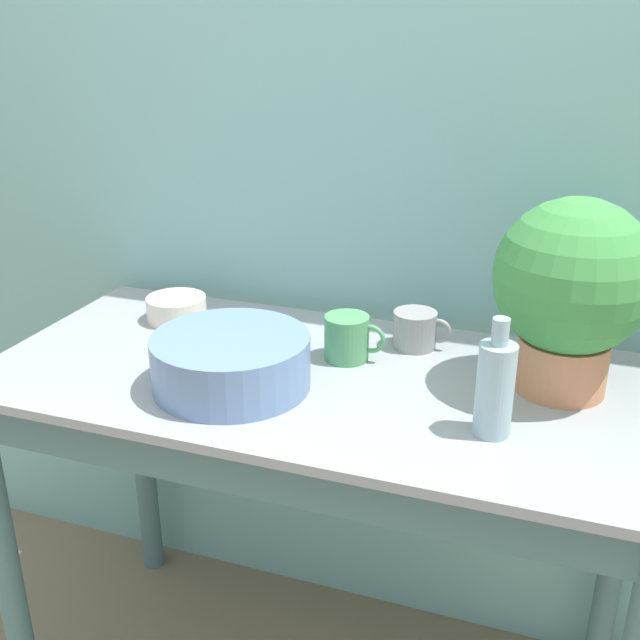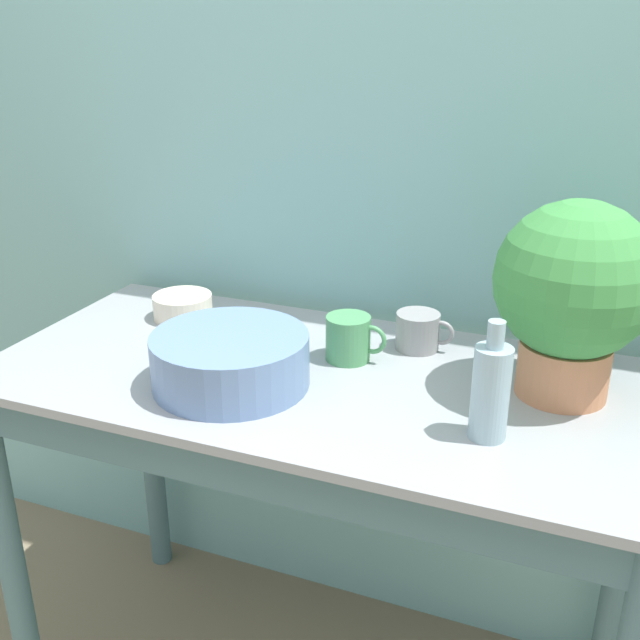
{
  "view_description": "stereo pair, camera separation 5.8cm",
  "coord_description": "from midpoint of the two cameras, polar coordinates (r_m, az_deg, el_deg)",
  "views": [
    {
      "loc": [
        0.46,
        -0.98,
        1.58
      ],
      "look_at": [
        0.0,
        0.33,
        1.01
      ],
      "focal_mm": 42.0,
      "sensor_mm": 36.0,
      "label": 1
    },
    {
      "loc": [
        0.52,
        -0.96,
        1.58
      ],
      "look_at": [
        0.0,
        0.33,
        1.01
      ],
      "focal_mm": 42.0,
      "sensor_mm": 36.0,
      "label": 2
    }
  ],
  "objects": [
    {
      "name": "potted_plant",
      "position": [
        1.47,
        19.81,
        2.14
      ],
      "size": [
        0.3,
        0.3,
        0.39
      ],
      "color": "tan",
      "rests_on": "counter_table"
    },
    {
      "name": "bottle_tall",
      "position": [
        1.33,
        14.1,
        -5.22
      ],
      "size": [
        0.07,
        0.07,
        0.22
      ],
      "color": "#93B2BC",
      "rests_on": "counter_table"
    },
    {
      "name": "mug_grey",
      "position": [
        1.67,
        8.5,
        -0.85
      ],
      "size": [
        0.13,
        0.1,
        0.08
      ],
      "color": "gray",
      "rests_on": "counter_table"
    },
    {
      "name": "bowl_small_cream",
      "position": [
        1.85,
        -9.54,
        1.02
      ],
      "size": [
        0.14,
        0.14,
        0.06
      ],
      "color": "beige",
      "rests_on": "counter_table"
    },
    {
      "name": "wall_back",
      "position": [
        1.8,
        5.57,
        9.85
      ],
      "size": [
        6.0,
        0.05,
        2.4
      ],
      "color": "#7AB2B2",
      "rests_on": "ground_plane"
    },
    {
      "name": "mug_green",
      "position": [
        1.6,
        3.27,
        -1.4
      ],
      "size": [
        0.13,
        0.1,
        0.1
      ],
      "color": "#4C935B",
      "rests_on": "counter_table"
    },
    {
      "name": "bowl_wash_large",
      "position": [
        1.49,
        -5.74,
        -3.06
      ],
      "size": [
        0.31,
        0.31,
        0.11
      ],
      "color": "#6684B2",
      "rests_on": "counter_table"
    },
    {
      "name": "counter_table",
      "position": [
        1.62,
        0.7,
        -10.2
      ],
      "size": [
        1.39,
        0.66,
        0.89
      ],
      "color": "slate",
      "rests_on": "ground_plane"
    }
  ]
}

